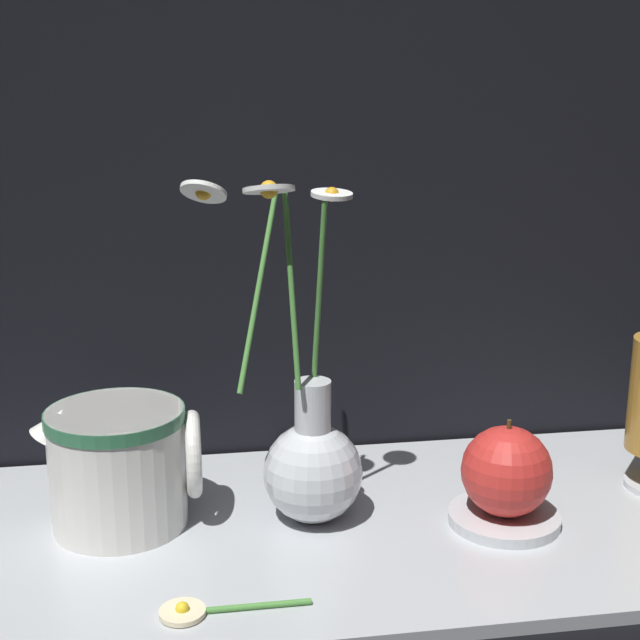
% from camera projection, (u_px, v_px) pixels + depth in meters
% --- Properties ---
extents(ground_plane, '(6.00, 6.00, 0.00)m').
position_uv_depth(ground_plane, '(322.00, 535.00, 0.83)').
color(ground_plane, black).
extents(shelf, '(0.90, 0.36, 0.01)m').
position_uv_depth(shelf, '(322.00, 530.00, 0.83)').
color(shelf, '#B2B7BC').
rests_on(shelf, ground_plane).
extents(vase_with_flowers, '(0.16, 0.12, 0.32)m').
position_uv_depth(vase_with_flowers, '(311.00, 457.00, 0.82)').
color(vase_with_flowers, silver).
rests_on(vase_with_flowers, shelf).
extents(ceramic_pitcher, '(0.15, 0.13, 0.12)m').
position_uv_depth(ceramic_pitcher, '(120.00, 462.00, 0.81)').
color(ceramic_pitcher, white).
rests_on(ceramic_pitcher, shelf).
extents(saucer_plate, '(0.10, 0.10, 0.01)m').
position_uv_depth(saucer_plate, '(504.00, 518.00, 0.83)').
color(saucer_plate, silver).
rests_on(saucer_plate, shelf).
extents(orange_fruit, '(0.08, 0.08, 0.09)m').
position_uv_depth(orange_fruit, '(507.00, 471.00, 0.82)').
color(orange_fruit, red).
rests_on(orange_fruit, saucer_plate).
extents(loose_daisy, '(0.12, 0.04, 0.01)m').
position_uv_depth(loose_daisy, '(201.00, 610.00, 0.68)').
color(loose_daisy, '#4C8E3D').
rests_on(loose_daisy, shelf).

